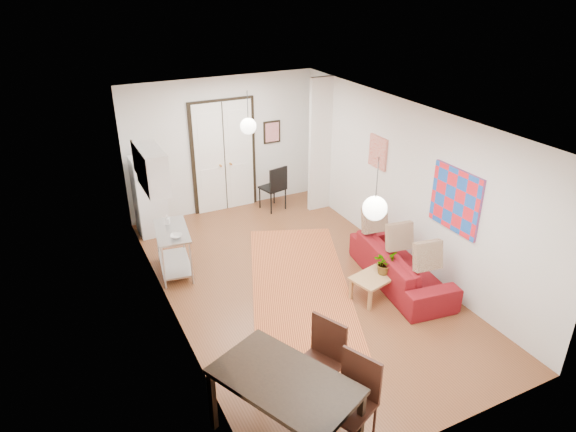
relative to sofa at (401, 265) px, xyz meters
name	(u,v)px	position (x,y,z in m)	size (l,w,h in m)	color
floor	(297,284)	(-1.60, 0.73, -0.33)	(7.00, 7.00, 0.00)	brown
ceiling	(299,117)	(-1.60, 0.73, 2.57)	(4.20, 7.00, 0.02)	white
wall_back	(223,145)	(-1.60, 4.23, 1.12)	(4.20, 0.02, 2.90)	silver
wall_front	(453,333)	(-1.60, -2.77, 1.12)	(4.20, 0.02, 2.90)	silver
wall_left	(167,234)	(-3.70, 0.73, 1.12)	(0.02, 7.00, 2.90)	silver
wall_right	(404,184)	(0.50, 0.73, 1.12)	(0.02, 7.00, 2.90)	silver
double_doors	(224,157)	(-1.60, 4.18, 0.87)	(1.44, 0.06, 2.50)	white
stub_partition	(320,146)	(0.25, 3.28, 1.12)	(0.50, 0.10, 2.90)	silver
wall_cabinet	(152,169)	(-3.52, 2.23, 1.57)	(0.35, 1.00, 0.70)	white
painting_popart	(455,200)	(0.48, -0.52, 1.32)	(0.05, 1.00, 1.00)	red
painting_abstract	(378,152)	(0.48, 1.53, 1.47)	(0.05, 0.50, 0.60)	beige
poster_back	(272,132)	(-0.45, 4.20, 1.27)	(0.40, 0.03, 0.50)	red
print_left	(136,158)	(-3.67, 2.73, 1.62)	(0.03, 0.44, 0.54)	brown
pendant_back	(248,126)	(-1.60, 2.73, 1.92)	(0.30, 0.30, 0.80)	silver
pendant_front	(375,208)	(-1.60, -1.27, 1.92)	(0.30, 0.30, 0.80)	silver
kilim_rug	(301,288)	(-1.61, 0.57, -0.32)	(1.60, 4.27, 0.01)	#C86732
sofa	(401,265)	(0.00, 0.00, 0.00)	(0.88, 2.24, 0.65)	maroon
coffee_table	(378,277)	(-0.58, -0.15, 0.02)	(0.99, 0.70, 0.40)	tan
potted_plant	(384,262)	(-0.48, -0.15, 0.27)	(0.30, 0.35, 0.39)	#32612B
kitchen_counter	(173,246)	(-3.35, 2.04, 0.19)	(0.68, 1.14, 0.82)	#B5B8BA
bowl	(176,236)	(-3.35, 1.74, 0.52)	(0.19, 0.19, 0.05)	silver
soap_bottle	(167,220)	(-3.35, 2.29, 0.58)	(0.08, 0.08, 0.17)	teal
fridge	(149,196)	(-3.35, 3.73, 0.47)	(0.56, 0.56, 1.60)	silver
dining_table	(285,386)	(-3.19, -2.05, 0.46)	(1.49, 1.82, 0.88)	black
dining_chair_near	(312,354)	(-2.59, -1.59, 0.31)	(0.68, 0.81, 1.09)	#3A1B12
dining_chair_far	(343,393)	(-2.59, -2.29, 0.31)	(0.68, 0.81, 1.09)	#3A1B12
black_side_chair	(271,182)	(-0.69, 3.79, 0.27)	(0.56, 0.57, 1.02)	black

